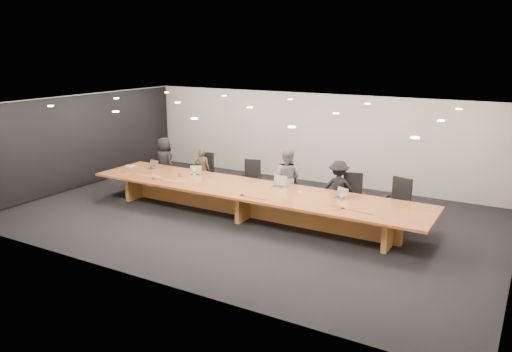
{
  "coord_description": "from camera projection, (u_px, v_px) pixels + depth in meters",
  "views": [
    {
      "loc": [
        6.15,
        -10.31,
        4.18
      ],
      "look_at": [
        0.0,
        0.3,
        1.0
      ],
      "focal_mm": 35.0,
      "sensor_mm": 36.0,
      "label": 1
    }
  ],
  "objects": [
    {
      "name": "ground",
      "position": [
        250.0,
        217.0,
        12.67
      ],
      "size": [
        12.0,
        12.0,
        0.0
      ],
      "primitive_type": "plane",
      "color": "black",
      "rests_on": "ground"
    },
    {
      "name": "back_wall",
      "position": [
        315.0,
        138.0,
        15.66
      ],
      "size": [
        12.0,
        0.02,
        2.8
      ],
      "primitive_type": "cube",
      "color": "#B7B0A6",
      "rests_on": "ground"
    },
    {
      "name": "left_wall_panel",
      "position": [
        83.0,
        142.0,
        15.2
      ],
      "size": [
        0.08,
        7.84,
        2.74
      ],
      "primitive_type": "cube",
      "color": "black",
      "rests_on": "ground"
    },
    {
      "name": "conference_table",
      "position": [
        250.0,
        197.0,
        12.53
      ],
      "size": [
        9.0,
        1.8,
        0.75
      ],
      "color": "brown",
      "rests_on": "ground"
    },
    {
      "name": "chair_far_left",
      "position": [
        158.0,
        169.0,
        15.51
      ],
      "size": [
        0.6,
        0.6,
        1.0
      ],
      "primitive_type": null,
      "rotation": [
        0.0,
        0.0,
        0.19
      ],
      "color": "black",
      "rests_on": "ground"
    },
    {
      "name": "chair_left",
      "position": [
        203.0,
        172.0,
        14.79
      ],
      "size": [
        0.65,
        0.65,
        1.16
      ],
      "primitive_type": null,
      "rotation": [
        0.0,
        0.0,
        0.11
      ],
      "color": "black",
      "rests_on": "ground"
    },
    {
      "name": "chair_mid_left",
      "position": [
        251.0,
        180.0,
        14.03
      ],
      "size": [
        0.7,
        0.7,
        1.12
      ],
      "primitive_type": null,
      "rotation": [
        0.0,
        0.0,
        0.26
      ],
      "color": "black",
      "rests_on": "ground"
    },
    {
      "name": "chair_mid_right",
      "position": [
        286.0,
        186.0,
        13.4
      ],
      "size": [
        0.68,
        0.68,
        1.13
      ],
      "primitive_type": null,
      "rotation": [
        0.0,
        0.0,
        0.21
      ],
      "color": "black",
      "rests_on": "ground"
    },
    {
      "name": "chair_right",
      "position": [
        352.0,
        196.0,
        12.45
      ],
      "size": [
        0.71,
        0.71,
        1.14
      ],
      "primitive_type": null,
      "rotation": [
        0.0,
        0.0,
        0.26
      ],
      "color": "black",
      "rests_on": "ground"
    },
    {
      "name": "chair_far_right",
      "position": [
        396.0,
        202.0,
        11.85
      ],
      "size": [
        0.74,
        0.74,
        1.19
      ],
      "primitive_type": null,
      "rotation": [
        0.0,
        0.0,
        -0.26
      ],
      "color": "black",
      "rests_on": "ground"
    },
    {
      "name": "person_a",
      "position": [
        165.0,
        162.0,
        15.31
      ],
      "size": [
        0.83,
        0.64,
        1.51
      ],
      "primitive_type": "imported",
      "rotation": [
        0.0,
        0.0,
        2.91
      ],
      "color": "black",
      "rests_on": "ground"
    },
    {
      "name": "person_b",
      "position": [
        202.0,
        170.0,
        14.73
      ],
      "size": [
        0.53,
        0.4,
        1.32
      ],
      "primitive_type": "imported",
      "rotation": [
        0.0,
        0.0,
        3.33
      ],
      "color": "#30271A",
      "rests_on": "ground"
    },
    {
      "name": "person_c",
      "position": [
        287.0,
        178.0,
        13.23
      ],
      "size": [
        0.84,
        0.68,
        1.61
      ],
      "primitive_type": "imported",
      "rotation": [
        0.0,
        0.0,
        3.24
      ],
      "color": "#5F6062",
      "rests_on": "ground"
    },
    {
      "name": "person_d",
      "position": [
        338.0,
        188.0,
        12.64
      ],
      "size": [
        1.04,
        0.78,
        1.42
      ],
      "primitive_type": "imported",
      "rotation": [
        0.0,
        0.0,
        3.45
      ],
      "color": "black",
      "rests_on": "ground"
    },
    {
      "name": "laptop_a",
      "position": [
        151.0,
        165.0,
        14.39
      ],
      "size": [
        0.36,
        0.29,
        0.26
      ],
      "primitive_type": null,
      "rotation": [
        0.0,
        0.0,
        -0.15
      ],
      "color": "tan",
      "rests_on": "conference_table"
    },
    {
      "name": "laptop_b",
      "position": [
        195.0,
        171.0,
        13.74
      ],
      "size": [
        0.39,
        0.34,
        0.25
      ],
      "primitive_type": null,
      "rotation": [
        0.0,
        0.0,
        0.43
      ],
      "color": "tan",
      "rests_on": "conference_table"
    },
    {
      "name": "laptop_d",
      "position": [
        278.0,
        182.0,
        12.52
      ],
      "size": [
        0.38,
        0.29,
        0.29
      ],
      "primitive_type": null,
      "rotation": [
        0.0,
        0.0,
        -0.05
      ],
      "color": "#BDB090",
      "rests_on": "conference_table"
    },
    {
      "name": "laptop_e",
      "position": [
        339.0,
        193.0,
        11.62
      ],
      "size": [
        0.38,
        0.33,
        0.25
      ],
      "primitive_type": null,
      "rotation": [
        0.0,
        0.0,
        -0.38
      ],
      "color": "tan",
      "rests_on": "conference_table"
    },
    {
      "name": "water_bottle",
      "position": [
        194.0,
        172.0,
        13.62
      ],
      "size": [
        0.09,
        0.09,
        0.23
      ],
      "primitive_type": "cylinder",
      "rotation": [
        0.0,
        0.0,
        -0.18
      ],
      "color": "silver",
      "rests_on": "conference_table"
    },
    {
      "name": "amber_mug",
      "position": [
        180.0,
        175.0,
        13.57
      ],
      "size": [
        0.1,
        0.1,
        0.11
      ],
      "primitive_type": "cylinder",
      "rotation": [
        0.0,
        0.0,
        0.09
      ],
      "color": "brown",
      "rests_on": "conference_table"
    },
    {
      "name": "paper_cup_near",
      "position": [
        300.0,
        193.0,
        11.93
      ],
      "size": [
        0.08,
        0.08,
        0.08
      ],
      "primitive_type": "cone",
      "rotation": [
        0.0,
        0.0,
        -0.23
      ],
      "color": "white",
      "rests_on": "conference_table"
    },
    {
      "name": "paper_cup_far",
      "position": [
        341.0,
        197.0,
        11.6
      ],
      "size": [
        0.09,
        0.09,
        0.09
      ],
      "primitive_type": "cone",
      "rotation": [
        0.0,
        0.0,
        -0.27
      ],
      "color": "silver",
      "rests_on": "conference_table"
    },
    {
      "name": "notepad",
      "position": [
        130.0,
        166.0,
        14.79
      ],
      "size": [
        0.24,
        0.19,
        0.01
      ],
      "primitive_type": "cube",
      "rotation": [
        0.0,
        0.0,
        0.04
      ],
      "color": "silver",
      "rests_on": "conference_table"
    },
    {
      "name": "lime_gadget",
      "position": [
        129.0,
        165.0,
        14.77
      ],
      "size": [
        0.18,
        0.11,
        0.03
      ],
      "primitive_type": "cube",
      "rotation": [
        0.0,
        0.0,
        0.09
      ],
      "color": "green",
      "rests_on": "notepad"
    },
    {
      "name": "av_box",
      "position": [
        126.0,
        172.0,
        14.02
      ],
      "size": [
        0.18,
        0.14,
        0.03
      ],
      "primitive_type": "cube",
      "rotation": [
        0.0,
        0.0,
        -0.07
      ],
      "color": "#A5A5A9",
      "rests_on": "conference_table"
    },
    {
      "name": "mic_left",
      "position": [
        153.0,
        178.0,
        13.38
      ],
      "size": [
        0.14,
        0.14,
        0.03
      ],
      "primitive_type": "cone",
      "rotation": [
        0.0,
        0.0,
        0.39
      ],
      "color": "black",
      "rests_on": "conference_table"
    },
    {
      "name": "mic_center",
      "position": [
        242.0,
        195.0,
        11.88
      ],
      "size": [
        0.13,
        0.13,
        0.03
      ],
      "primitive_type": "cone",
      "rotation": [
        0.0,
        0.0,
        -0.03
      ],
      "color": "black",
      "rests_on": "conference_table"
    },
    {
      "name": "mic_right",
      "position": [
        343.0,
        208.0,
        10.92
      ],
      "size": [
        0.12,
        0.12,
        0.03
      ],
      "primitive_type": "cone",
      "rotation": [
        0.0,
        0.0,
        -0.17
      ],
      "color": "black",
      "rests_on": "conference_table"
    }
  ]
}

